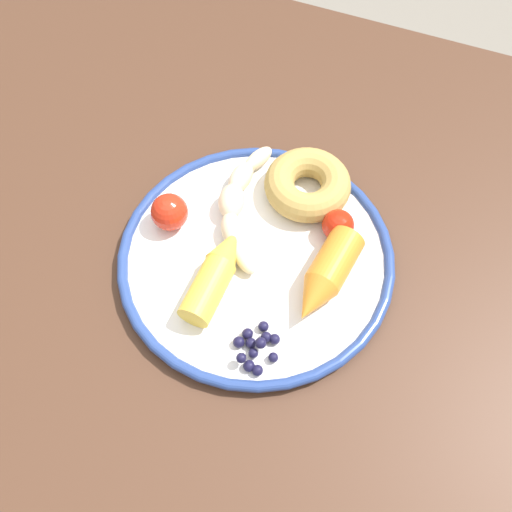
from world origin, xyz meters
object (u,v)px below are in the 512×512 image
at_px(dining_table, 229,298).
at_px(blueberry_pile, 256,347).
at_px(tomato_mid, 338,225).
at_px(tomato_near, 169,212).
at_px(carrot_orange, 326,277).
at_px(carrot_yellow, 216,272).
at_px(donut, 308,185).
at_px(banana, 239,203).
at_px(plate, 256,257).

distance_m(dining_table, blueberry_pile, 0.14).
bearing_deg(tomato_mid, tomato_near, 17.09).
xyz_separation_m(carrot_orange, blueberry_pile, (0.04, 0.09, -0.01)).
relative_size(dining_table, carrot_orange, 11.31).
height_order(carrot_yellow, tomato_near, tomato_near).
distance_m(dining_table, tomato_mid, 0.17).
bearing_deg(blueberry_pile, carrot_orange, -113.37).
xyz_separation_m(dining_table, tomato_near, (0.08, -0.03, 0.11)).
height_order(dining_table, donut, donut).
height_order(dining_table, banana, banana).
height_order(banana, donut, donut).
bearing_deg(blueberry_pile, tomato_near, -35.94).
bearing_deg(tomato_near, banana, -144.98).
distance_m(plate, carrot_orange, 0.08).
height_order(banana, tomato_mid, tomato_mid).
relative_size(dining_table, blueberry_pile, 22.86).
distance_m(dining_table, tomato_near, 0.14).
height_order(dining_table, tomato_mid, tomato_mid).
xyz_separation_m(carrot_orange, tomato_near, (0.19, -0.01, 0.00)).
bearing_deg(tomato_near, carrot_orange, 176.42).
relative_size(carrot_yellow, tomato_near, 2.76).
xyz_separation_m(dining_table, banana, (0.01, -0.07, 0.10)).
bearing_deg(donut, tomato_mid, 140.83).
height_order(carrot_orange, tomato_mid, carrot_orange).
bearing_deg(banana, carrot_yellow, 98.41).
distance_m(dining_table, plate, 0.09).
xyz_separation_m(carrot_yellow, donut, (-0.05, -0.14, 0.00)).
height_order(plate, blueberry_pile, blueberry_pile).
xyz_separation_m(plate, carrot_orange, (-0.08, 0.01, 0.02)).
height_order(dining_table, plate, plate).
xyz_separation_m(plate, tomato_near, (0.11, -0.01, 0.02)).
distance_m(carrot_orange, tomato_near, 0.19).
xyz_separation_m(plate, banana, (0.04, -0.05, 0.02)).
xyz_separation_m(banana, carrot_orange, (-0.12, 0.06, 0.01)).
distance_m(tomato_near, tomato_mid, 0.19).
bearing_deg(carrot_yellow, banana, -81.59).
distance_m(donut, tomato_near, 0.16).
xyz_separation_m(plate, carrot_yellow, (0.03, 0.04, 0.02)).
distance_m(donut, blueberry_pile, 0.20).
bearing_deg(donut, plate, 76.92).
bearing_deg(donut, blueberry_pile, 94.79).
xyz_separation_m(carrot_orange, tomato_mid, (0.01, -0.07, -0.00)).
relative_size(banana, tomato_mid, 4.96).
distance_m(banana, blueberry_pile, 0.17).
bearing_deg(plate, donut, -103.08).
bearing_deg(tomato_mid, dining_table, 38.46).
bearing_deg(banana, tomato_near, 35.02).
bearing_deg(tomato_mid, donut, -39.17).
distance_m(banana, carrot_yellow, 0.10).
xyz_separation_m(banana, donut, (-0.07, -0.05, 0.01)).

